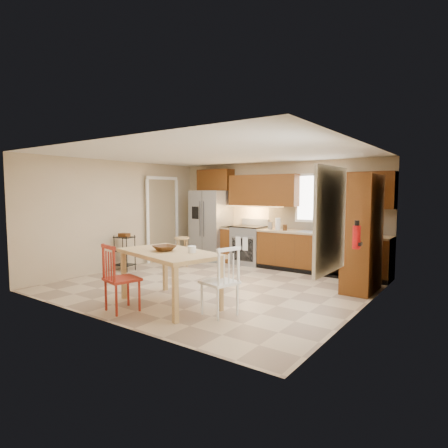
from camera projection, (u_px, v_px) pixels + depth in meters
floor at (214, 285)px, 7.22m from camera, size 5.50×5.50×0.00m
ceiling at (213, 154)px, 7.00m from camera, size 5.50×5.00×0.02m
wall_back at (275, 214)px, 9.13m from camera, size 5.50×0.02×2.50m
wall_front at (103, 232)px, 5.08m from camera, size 5.50×0.02×2.50m
wall_left at (120, 215)px, 8.70m from camera, size 0.02×5.00×2.50m
wall_right at (362, 229)px, 5.51m from camera, size 0.02×5.00×2.50m
refrigerator at (211, 225)px, 9.84m from camera, size 0.92×0.75×1.82m
range_stove at (249, 246)px, 9.26m from camera, size 0.76×0.63×0.92m
base_cabinet_narrow at (231, 244)px, 9.60m from camera, size 0.30×0.60×0.90m
base_cabinet_run at (321, 253)px, 8.21m from camera, size 2.92×0.60×0.90m
dishwasher at (342, 257)px, 7.65m from camera, size 0.60×0.02×0.78m
backsplash at (326, 219)px, 8.38m from camera, size 2.92×0.03×0.55m
upper_over_fridge at (215, 180)px, 9.90m from camera, size 1.00×0.35×0.55m
upper_left_block at (263, 190)px, 9.08m from camera, size 1.80×0.35×0.75m
upper_right_block at (370, 190)px, 7.64m from camera, size 1.00×0.35×0.75m
window_back at (319, 198)px, 8.44m from camera, size 1.12×0.04×1.12m
sink at (313, 234)px, 8.29m from camera, size 0.62×0.46×0.16m
undercab_glow at (252, 206)px, 9.27m from camera, size 1.60×0.30×0.01m
soap_bottle at (328, 229)px, 7.97m from camera, size 0.09×0.09×0.19m
paper_towel at (278, 224)px, 8.72m from camera, size 0.12×0.12×0.28m
canister_steel at (270, 226)px, 8.84m from camera, size 0.11×0.11×0.18m
canister_wood at (285, 228)px, 8.59m from camera, size 0.10×0.10×0.14m
pantry at (362, 233)px, 6.69m from camera, size 0.50×0.95×2.10m
fire_extinguisher at (356, 237)px, 5.72m from camera, size 0.12×0.12×0.36m
window_right at (330, 220)px, 4.60m from camera, size 0.04×1.02×1.32m
doorway at (162, 220)px, 9.72m from camera, size 0.04×0.95×2.10m
dining_table at (169, 278)px, 5.94m from camera, size 1.90×1.35×0.84m
chair_red at (122, 278)px, 5.61m from camera, size 0.57×0.57×1.01m
chair_white at (219, 281)px, 5.42m from camera, size 0.57×0.57×1.01m
table_bowl at (164, 251)px, 5.97m from camera, size 0.42×0.42×0.09m
table_jar at (192, 251)px, 5.77m from camera, size 0.17×0.17×0.16m
bar_stool at (182, 252)px, 8.93m from camera, size 0.40×0.40×0.71m
utility_cart at (125, 253)px, 8.50m from camera, size 0.45×0.37×0.81m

